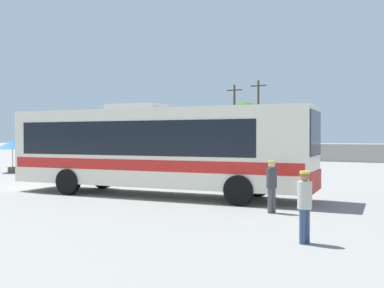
% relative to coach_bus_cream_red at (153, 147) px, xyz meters
% --- Properties ---
extents(ground_plane, '(300.00, 300.00, 0.00)m').
position_rel_coach_bus_cream_red_xyz_m(ground_plane, '(-1.28, 10.48, -1.96)').
color(ground_plane, gray).
extents(perimeter_wall, '(80.00, 0.30, 1.68)m').
position_rel_coach_bus_cream_red_xyz_m(perimeter_wall, '(-1.28, 29.00, -1.12)').
color(perimeter_wall, '#9E998C').
rests_on(perimeter_wall, ground_plane).
extents(coach_bus_cream_red, '(12.58, 3.56, 3.67)m').
position_rel_coach_bus_cream_red_xyz_m(coach_bus_cream_red, '(0.00, 0.00, 0.00)').
color(coach_bus_cream_red, silver).
rests_on(coach_bus_cream_red, ground_plane).
extents(attendant_by_bus_door, '(0.43, 0.43, 1.61)m').
position_rel_coach_bus_cream_red_xyz_m(attendant_by_bus_door, '(5.52, -1.82, -1.04)').
color(attendant_by_bus_door, '#4C4C51').
rests_on(attendant_by_bus_door, ground_plane).
extents(passenger_waiting_on_apron, '(0.41, 0.41, 1.59)m').
position_rel_coach_bus_cream_red_xyz_m(passenger_waiting_on_apron, '(7.42, -5.31, -1.05)').
color(passenger_waiting_on_apron, '#33476B').
rests_on(passenger_waiting_on_apron, ground_plane).
extents(vendor_umbrella_near_gate_blue, '(2.12, 2.12, 2.13)m').
position_rel_coach_bus_cream_red_xyz_m(vendor_umbrella_near_gate_blue, '(-14.61, 5.37, -0.16)').
color(vendor_umbrella_near_gate_blue, gray).
rests_on(vendor_umbrella_near_gate_blue, ground_plane).
extents(parked_car_leftmost_silver, '(4.64, 2.27, 1.52)m').
position_rel_coach_bus_cream_red_xyz_m(parked_car_leftmost_silver, '(-15.72, 25.14, -1.15)').
color(parked_car_leftmost_silver, '#B7BABF').
rests_on(parked_car_leftmost_silver, ground_plane).
extents(parked_car_second_dark_blue, '(4.05, 2.02, 1.54)m').
position_rel_coach_bus_cream_red_xyz_m(parked_car_second_dark_blue, '(-9.82, 24.70, -1.15)').
color(parked_car_second_dark_blue, navy).
rests_on(parked_car_second_dark_blue, ground_plane).
extents(utility_pole_near, '(1.80, 0.24, 8.65)m').
position_rel_coach_bus_cream_red_xyz_m(utility_pole_near, '(-7.29, 32.34, 2.55)').
color(utility_pole_near, '#4C3823').
rests_on(utility_pole_near, ground_plane).
extents(utility_pole_far, '(1.80, 0.24, 8.14)m').
position_rel_coach_bus_cream_red_xyz_m(utility_pole_far, '(-9.59, 30.97, 2.30)').
color(utility_pole_far, '#4C3823').
rests_on(utility_pole_far, ground_plane).
extents(roadside_tree_left, '(3.69, 3.69, 5.13)m').
position_rel_coach_bus_cream_red_xyz_m(roadside_tree_left, '(-18.22, 33.03, 1.59)').
color(roadside_tree_left, brown).
rests_on(roadside_tree_left, ground_plane).
extents(roadside_tree_midleft, '(3.69, 3.69, 6.36)m').
position_rel_coach_bus_cream_red_xyz_m(roadside_tree_midleft, '(-8.98, 32.66, 2.81)').
color(roadside_tree_midleft, brown).
rests_on(roadside_tree_midleft, ground_plane).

